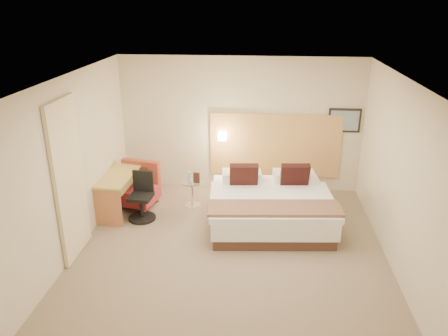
# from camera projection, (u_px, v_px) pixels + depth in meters

# --- Properties ---
(floor) EXTENTS (4.80, 5.00, 0.02)m
(floor) POSITION_uv_depth(u_px,v_px,m) (230.00, 251.00, 6.88)
(floor) COLOR #7B6953
(floor) RESTS_ON ground
(ceiling) EXTENTS (4.80, 5.00, 0.02)m
(ceiling) POSITION_uv_depth(u_px,v_px,m) (231.00, 78.00, 5.89)
(ceiling) COLOR white
(ceiling) RESTS_ON floor
(wall_back) EXTENTS (4.80, 0.02, 2.70)m
(wall_back) POSITION_uv_depth(u_px,v_px,m) (240.00, 125.00, 8.71)
(wall_back) COLOR beige
(wall_back) RESTS_ON floor
(wall_front) EXTENTS (4.80, 0.02, 2.70)m
(wall_front) POSITION_uv_depth(u_px,v_px,m) (210.00, 271.00, 4.06)
(wall_front) COLOR beige
(wall_front) RESTS_ON floor
(wall_left) EXTENTS (0.02, 5.00, 2.70)m
(wall_left) POSITION_uv_depth(u_px,v_px,m) (72.00, 166.00, 6.59)
(wall_left) COLOR beige
(wall_left) RESTS_ON floor
(wall_right) EXTENTS (0.02, 5.00, 2.70)m
(wall_right) POSITION_uv_depth(u_px,v_px,m) (400.00, 177.00, 6.18)
(wall_right) COLOR beige
(wall_right) RESTS_ON floor
(headboard_panel) EXTENTS (2.60, 0.04, 1.30)m
(headboard_panel) POSITION_uv_depth(u_px,v_px,m) (275.00, 145.00, 8.76)
(headboard_panel) COLOR tan
(headboard_panel) RESTS_ON wall_back
(art_frame) EXTENTS (0.62, 0.03, 0.47)m
(art_frame) POSITION_uv_depth(u_px,v_px,m) (344.00, 120.00, 8.46)
(art_frame) COLOR black
(art_frame) RESTS_ON wall_back
(art_canvas) EXTENTS (0.54, 0.01, 0.39)m
(art_canvas) POSITION_uv_depth(u_px,v_px,m) (345.00, 121.00, 8.44)
(art_canvas) COLOR gray
(art_canvas) RESTS_ON wall_back
(lamp_arm) EXTENTS (0.02, 0.12, 0.02)m
(lamp_arm) POSITION_uv_depth(u_px,v_px,m) (223.00, 135.00, 8.73)
(lamp_arm) COLOR white
(lamp_arm) RESTS_ON wall_back
(lamp_shade) EXTENTS (0.15, 0.15, 0.15)m
(lamp_shade) POSITION_uv_depth(u_px,v_px,m) (222.00, 136.00, 8.67)
(lamp_shade) COLOR #F3E2BE
(lamp_shade) RESTS_ON wall_back
(curtain) EXTENTS (0.06, 0.90, 2.42)m
(curtain) POSITION_uv_depth(u_px,v_px,m) (69.00, 180.00, 6.40)
(curtain) COLOR beige
(curtain) RESTS_ON wall_left
(bottle_a) EXTENTS (0.06, 0.06, 0.18)m
(bottle_a) POSITION_uv_depth(u_px,v_px,m) (189.00, 177.00, 8.17)
(bottle_a) COLOR #99BAED
(bottle_a) RESTS_ON side_table
(menu_folder) EXTENTS (0.12, 0.05, 0.20)m
(menu_folder) POSITION_uv_depth(u_px,v_px,m) (197.00, 178.00, 8.10)
(menu_folder) COLOR #3D2119
(menu_folder) RESTS_ON side_table
(bed) EXTENTS (2.22, 2.18, 1.01)m
(bed) POSITION_uv_depth(u_px,v_px,m) (270.00, 205.00, 7.65)
(bed) COLOR #472D23
(bed) RESTS_ON floor
(lounge_chair) EXTENTS (0.89, 0.82, 0.81)m
(lounge_chair) POSITION_uv_depth(u_px,v_px,m) (137.00, 188.00, 8.33)
(lounge_chair) COLOR #AD8451
(lounge_chair) RESTS_ON floor
(side_table) EXTENTS (0.47, 0.47, 0.50)m
(side_table) POSITION_uv_depth(u_px,v_px,m) (192.00, 192.00, 8.27)
(side_table) COLOR white
(side_table) RESTS_ON floor
(desk) EXTENTS (0.60, 1.21, 0.74)m
(desk) POSITION_uv_depth(u_px,v_px,m) (119.00, 183.00, 7.91)
(desk) COLOR tan
(desk) RESTS_ON floor
(desk_chair) EXTENTS (0.52, 0.52, 0.86)m
(desk_chair) POSITION_uv_depth(u_px,v_px,m) (142.00, 200.00, 7.77)
(desk_chair) COLOR black
(desk_chair) RESTS_ON floor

